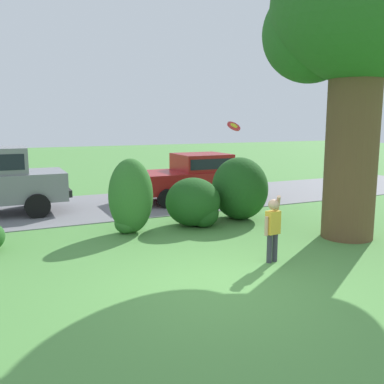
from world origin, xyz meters
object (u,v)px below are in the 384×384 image
(child_thrower, at_px, (273,225))
(frisbee, at_px, (234,126))
(oak_tree_large, at_px, (356,24))
(parked_sedan, at_px, (196,175))

(child_thrower, height_order, frisbee, frisbee)
(oak_tree_large, xyz_separation_m, frisbee, (-3.00, 0.04, -2.17))
(parked_sedan, bearing_deg, oak_tree_large, -78.46)
(child_thrower, bearing_deg, parked_sedan, 76.98)
(oak_tree_large, relative_size, parked_sedan, 1.52)
(parked_sedan, xyz_separation_m, child_thrower, (-1.50, -6.50, -0.13))
(parked_sedan, bearing_deg, child_thrower, -103.02)
(child_thrower, bearing_deg, frisbee, 111.22)
(oak_tree_large, bearing_deg, parked_sedan, 101.54)
(parked_sedan, bearing_deg, frisbee, -108.31)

